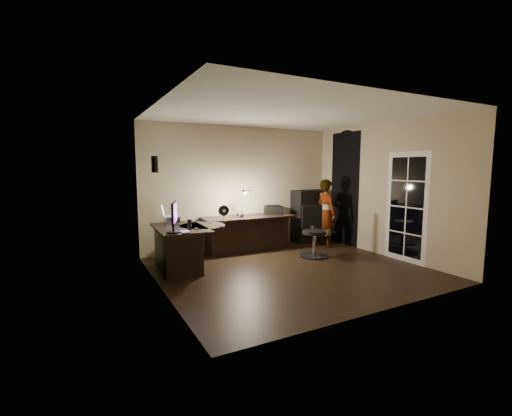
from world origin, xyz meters
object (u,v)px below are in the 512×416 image
desk_left (181,248)px  desk_right (249,233)px  office_chair (314,232)px  cabinet (309,216)px  monitor (173,221)px  person (326,213)px

desk_left → desk_right: bearing=24.7°
desk_right → office_chair: office_chair is taller
cabinet → office_chair: cabinet is taller
desk_left → office_chair: office_chair is taller
monitor → office_chair: bearing=22.0°
desk_right → monitor: (-1.94, -1.18, 0.58)m
desk_right → person: 1.86m
desk_left → cabinet: bearing=16.2°
office_chair → desk_right: bearing=155.1°
person → desk_right: bearing=78.4°
desk_left → office_chair: 2.67m
office_chair → desk_left: bearing=-163.8°
desk_right → desk_left: bearing=-155.2°
cabinet → person: (0.03, -0.60, 0.14)m
desk_right → cabinet: 1.76m
cabinet → monitor: bearing=-161.5°
monitor → office_chair: size_ratio=0.52×
monitor → office_chair: 2.91m
monitor → person: bearing=31.4°
desk_right → cabinet: bearing=7.2°
monitor → desk_right: bearing=51.5°
desk_left → person: person is taller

